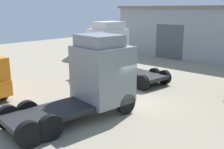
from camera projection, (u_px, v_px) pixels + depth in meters
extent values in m
plane|color=gray|center=(123.00, 106.00, 14.41)|extent=(60.00, 60.00, 0.00)
cube|color=#4C5156|center=(169.00, 42.00, 27.52)|extent=(3.20, 0.08, 3.60)
cube|color=silver|center=(108.00, 49.00, 21.01)|extent=(2.73, 2.81, 3.13)
cube|color=silver|center=(109.00, 25.00, 20.41)|extent=(1.96, 2.32, 0.60)
cube|color=black|center=(99.00, 40.00, 21.72)|extent=(0.38, 2.09, 1.13)
cube|color=#232326|center=(137.00, 74.00, 18.88)|extent=(4.51, 2.58, 0.24)
cylinder|color=#B2B2B7|center=(121.00, 77.00, 18.74)|extent=(1.17, 0.71, 0.56)
cylinder|color=black|center=(92.00, 68.00, 21.15)|extent=(1.05, 0.44, 1.02)
cylinder|color=black|center=(113.00, 65.00, 22.52)|extent=(1.05, 0.44, 1.02)
cylinder|color=black|center=(133.00, 80.00, 17.68)|extent=(1.05, 0.44, 1.02)
cylinder|color=black|center=(155.00, 75.00, 19.05)|extent=(1.05, 0.44, 1.02)
cylinder|color=black|center=(143.00, 83.00, 17.01)|extent=(1.05, 0.44, 1.02)
cylinder|color=black|center=(164.00, 77.00, 18.38)|extent=(1.05, 0.44, 1.02)
cube|color=gray|center=(103.00, 74.00, 13.29)|extent=(2.78, 2.69, 2.86)
cube|color=gray|center=(99.00, 41.00, 12.75)|extent=(2.29, 1.93, 0.60)
cube|color=black|center=(120.00, 60.00, 13.89)|extent=(2.09, 0.34, 1.03)
cube|color=#232326|center=(49.00, 114.00, 11.63)|extent=(2.45, 4.04, 0.24)
cylinder|color=#B2B2B7|center=(50.00, 108.00, 12.79)|extent=(0.69, 1.16, 0.56)
cylinder|color=black|center=(99.00, 93.00, 14.83)|extent=(0.43, 1.11, 1.08)
cylinder|color=black|center=(126.00, 104.00, 13.22)|extent=(0.43, 1.11, 1.08)
cylinder|color=black|center=(27.00, 112.00, 12.14)|extent=(0.43, 1.11, 1.08)
cylinder|color=black|center=(50.00, 128.00, 10.53)|extent=(0.43, 1.11, 1.08)
cylinder|color=black|center=(8.00, 117.00, 11.57)|extent=(0.43, 1.11, 1.08)
cylinder|color=black|center=(29.00, 135.00, 9.96)|extent=(0.43, 1.11, 1.08)
cylinder|color=black|center=(4.00, 93.00, 15.50)|extent=(0.72, 0.30, 0.72)
cone|color=#423D38|center=(79.00, 55.00, 27.00)|extent=(3.52, 3.52, 1.13)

